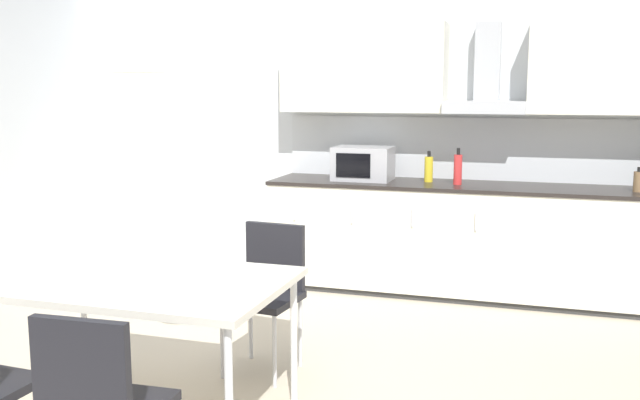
% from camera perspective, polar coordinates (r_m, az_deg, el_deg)
% --- Properties ---
extents(ground_plane, '(8.72, 8.05, 0.02)m').
position_cam_1_polar(ground_plane, '(4.07, -5.57, -15.51)').
color(ground_plane, beige).
extents(wall_back, '(6.98, 0.10, 2.67)m').
position_cam_1_polar(wall_back, '(6.32, 4.04, 5.82)').
color(wall_back, silver).
rests_on(wall_back, ground_plane).
extents(kitchen_counter, '(3.44, 0.68, 0.91)m').
position_cam_1_polar(kitchen_counter, '(5.91, 12.60, -3.15)').
color(kitchen_counter, '#333333').
rests_on(kitchen_counter, ground_plane).
extents(backsplash_tile, '(3.42, 0.02, 0.52)m').
position_cam_1_polar(backsplash_tile, '(6.11, 13.09, 3.99)').
color(backsplash_tile, silver).
rests_on(backsplash_tile, kitchen_counter).
extents(upper_wall_cabinets, '(3.42, 0.40, 0.73)m').
position_cam_1_polar(upper_wall_cabinets, '(5.94, 13.19, 10.17)').
color(upper_wall_cabinets, silver).
extents(microwave, '(0.48, 0.35, 0.28)m').
position_cam_1_polar(microwave, '(5.97, 3.46, 2.94)').
color(microwave, '#ADADB2').
rests_on(microwave, kitchen_counter).
extents(bottle_yellow, '(0.07, 0.07, 0.25)m').
position_cam_1_polar(bottle_yellow, '(5.92, 8.69, 2.49)').
color(bottle_yellow, yellow).
rests_on(bottle_yellow, kitchen_counter).
extents(bottle_brown, '(0.08, 0.08, 0.18)m').
position_cam_1_polar(bottle_brown, '(5.79, 24.14, 1.38)').
color(bottle_brown, brown).
rests_on(bottle_brown, kitchen_counter).
extents(bottle_red, '(0.07, 0.07, 0.29)m').
position_cam_1_polar(bottle_red, '(5.79, 10.97, 2.45)').
color(bottle_red, red).
rests_on(bottle_red, kitchen_counter).
extents(dining_table, '(1.42, 0.93, 0.75)m').
position_cam_1_polar(dining_table, '(3.64, -14.03, -6.79)').
color(dining_table, silver).
rests_on(dining_table, ground_plane).
extents(chair_far_right, '(0.44, 0.44, 0.87)m').
position_cam_1_polar(chair_far_right, '(4.27, -4.19, -6.57)').
color(chair_far_right, black).
rests_on(chair_far_right, ground_plane).
extents(chair_near_right, '(0.42, 0.42, 0.87)m').
position_cam_1_polar(chair_near_right, '(2.87, -17.33, -14.91)').
color(chair_near_right, black).
rests_on(chair_near_right, ground_plane).
extents(pendant_lamp, '(0.32, 0.32, 0.22)m').
position_cam_1_polar(pendant_lamp, '(3.52, -14.75, 11.65)').
color(pendant_lamp, silver).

